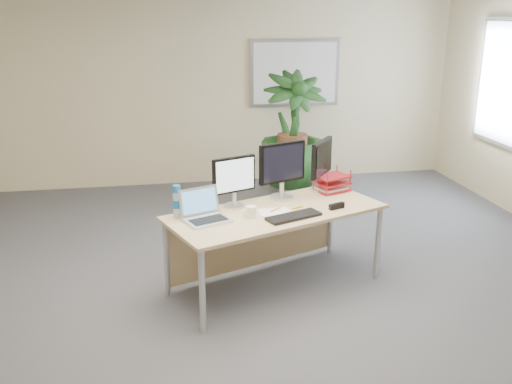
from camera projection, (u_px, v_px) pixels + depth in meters
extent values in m
plane|color=#4A494E|center=(266.00, 320.00, 4.65)|extent=(8.00, 8.00, 0.00)
cube|color=beige|center=(211.00, 89.00, 7.98)|extent=(7.00, 0.04, 2.70)
cube|color=#A7A7AC|center=(295.00, 73.00, 8.10)|extent=(1.30, 0.03, 0.95)
cube|color=white|center=(295.00, 73.00, 8.08)|extent=(1.20, 0.01, 0.85)
cube|color=#A7A7AC|center=(509.00, 84.00, 6.92)|extent=(0.03, 1.30, 1.55)
cube|color=silver|center=(508.00, 84.00, 6.92)|extent=(0.01, 1.20, 1.45)
cube|color=#D6B57E|center=(276.00, 212.00, 5.00)|extent=(2.07, 1.44, 0.03)
cube|color=#D6B57E|center=(254.00, 237.00, 5.42)|extent=(1.70, 0.67, 0.58)
cylinder|color=silver|center=(202.00, 291.00, 4.38)|extent=(0.05, 0.05, 0.70)
cylinder|color=silver|center=(378.00, 243.00, 5.28)|extent=(0.05, 0.05, 0.70)
cylinder|color=silver|center=(166.00, 259.00, 4.95)|extent=(0.05, 0.05, 0.70)
cylinder|color=silver|center=(330.00, 220.00, 5.85)|extent=(0.05, 0.05, 0.70)
imported|color=#143915|center=(292.00, 141.00, 7.55)|extent=(0.96, 0.96, 1.50)
cylinder|color=silver|center=(234.00, 206.00, 5.10)|extent=(0.19, 0.19, 0.02)
cylinder|color=silver|center=(234.00, 199.00, 5.08)|extent=(0.04, 0.04, 0.11)
cube|color=black|center=(234.00, 175.00, 5.01)|extent=(0.40, 0.18, 0.32)
cube|color=silver|center=(235.00, 175.00, 4.99)|extent=(0.35, 0.14, 0.28)
cylinder|color=silver|center=(282.00, 197.00, 5.33)|extent=(0.22, 0.22, 0.02)
cylinder|color=silver|center=(282.00, 189.00, 5.30)|extent=(0.04, 0.04, 0.13)
cube|color=black|center=(282.00, 162.00, 5.22)|extent=(0.46, 0.21, 0.37)
cube|color=black|center=(284.00, 163.00, 5.20)|extent=(0.40, 0.16, 0.32)
cylinder|color=silver|center=(321.00, 189.00, 5.56)|extent=(0.20, 0.20, 0.02)
cylinder|color=silver|center=(321.00, 182.00, 5.54)|extent=(0.04, 0.04, 0.12)
cube|color=black|center=(322.00, 158.00, 5.47)|extent=(0.30, 0.38, 0.34)
cube|color=black|center=(324.00, 158.00, 5.46)|extent=(0.25, 0.33, 0.30)
cube|color=silver|center=(208.00, 221.00, 4.73)|extent=(0.42, 0.36, 0.02)
cube|color=black|center=(208.00, 220.00, 4.72)|extent=(0.34, 0.26, 0.00)
cube|color=silver|center=(199.00, 201.00, 4.82)|extent=(0.35, 0.18, 0.23)
cube|color=#4E94CA|center=(200.00, 201.00, 4.81)|extent=(0.31, 0.15, 0.19)
cube|color=black|center=(294.00, 216.00, 4.82)|extent=(0.51, 0.32, 0.03)
cylinder|color=white|center=(252.00, 212.00, 4.83)|extent=(0.09, 0.09, 0.10)
torus|color=white|center=(246.00, 212.00, 4.82)|extent=(0.07, 0.04, 0.07)
cube|color=white|center=(275.00, 212.00, 4.94)|extent=(0.28, 0.22, 0.01)
cylinder|color=#CD6716|center=(276.00, 209.00, 4.98)|extent=(0.11, 0.10, 0.01)
cylinder|color=gold|center=(298.00, 207.00, 5.06)|extent=(0.11, 0.06, 0.02)
cylinder|color=silver|center=(177.00, 205.00, 4.80)|extent=(0.07, 0.07, 0.22)
cylinder|color=blue|center=(176.00, 189.00, 4.76)|extent=(0.07, 0.07, 0.06)
cylinder|color=blue|center=(177.00, 204.00, 4.80)|extent=(0.07, 0.07, 0.07)
cube|color=#AC151B|center=(332.00, 189.00, 5.54)|extent=(0.38, 0.33, 0.01)
cube|color=#AC151B|center=(332.00, 183.00, 5.52)|extent=(0.38, 0.33, 0.01)
cube|color=#AC151B|center=(332.00, 176.00, 5.50)|extent=(0.38, 0.33, 0.01)
cube|color=white|center=(332.00, 188.00, 5.54)|extent=(0.34, 0.30, 0.02)
cube|color=black|center=(337.00, 206.00, 5.04)|extent=(0.16, 0.09, 0.05)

